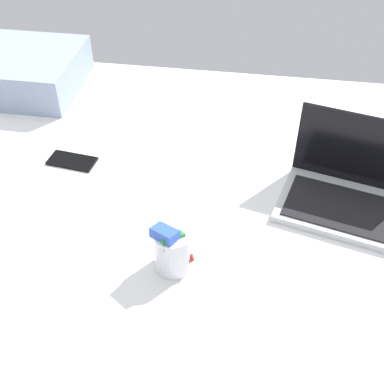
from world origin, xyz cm
name	(u,v)px	position (x,y,z in cm)	size (l,w,h in cm)	color
bed_mattress	(130,209)	(0.00, 0.00, 9.00)	(180.00, 140.00, 18.00)	white
laptop	(347,191)	(59.52, 2.13, 22.41)	(37.58, 30.28, 23.00)	#B7BABC
snack_cup	(173,249)	(17.95, -26.23, 23.92)	(10.28, 9.00, 13.79)	silver
cell_phone	(72,161)	(-19.01, 8.15, 18.40)	(6.80, 14.00, 0.80)	black
pillow	(6,69)	(-56.10, 48.00, 24.50)	(52.00, 36.00, 13.00)	#8C9EB7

